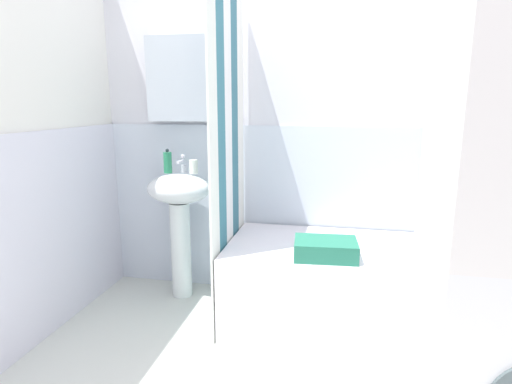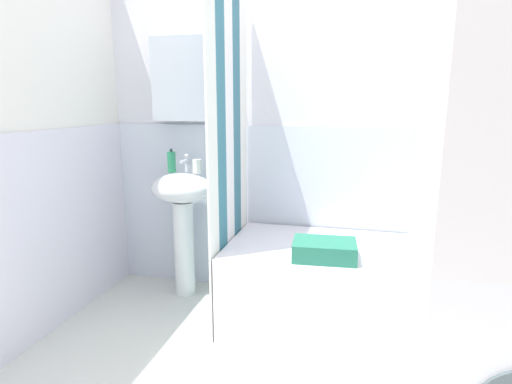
# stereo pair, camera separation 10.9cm
# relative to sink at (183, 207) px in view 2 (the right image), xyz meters

# --- Properties ---
(wall_back_tiled) EXTENTS (3.60, 0.18, 2.40)m
(wall_back_tiled) POSITION_rel_sink_xyz_m (0.90, 0.23, 0.50)
(wall_back_tiled) COLOR silver
(wall_back_tiled) RESTS_ON ground_plane
(wall_left_tiled) EXTENTS (0.07, 1.81, 2.40)m
(wall_left_tiled) POSITION_rel_sink_xyz_m (-0.61, -0.69, 0.47)
(wall_left_tiled) COLOR silver
(wall_left_tiled) RESTS_ON ground_plane
(sink) EXTENTS (0.44, 0.34, 0.88)m
(sink) POSITION_rel_sink_xyz_m (0.00, 0.00, 0.00)
(sink) COLOR white
(sink) RESTS_ON ground_plane
(faucet) EXTENTS (0.03, 0.12, 0.12)m
(faucet) POSITION_rel_sink_xyz_m (-0.00, 0.08, 0.30)
(faucet) COLOR silver
(faucet) RESTS_ON sink
(soap_dispenser) EXTENTS (0.06, 0.06, 0.17)m
(soap_dispenser) POSITION_rel_sink_xyz_m (-0.09, 0.04, 0.31)
(soap_dispenser) COLOR #257950
(soap_dispenser) RESTS_ON sink
(toothbrush_cup) EXTENTS (0.06, 0.06, 0.09)m
(toothbrush_cup) POSITION_rel_sink_xyz_m (0.09, 0.06, 0.28)
(toothbrush_cup) COLOR white
(toothbrush_cup) RESTS_ON sink
(bathtub) EXTENTS (1.52, 0.75, 0.51)m
(bathtub) POSITION_rel_sink_xyz_m (1.18, -0.18, -0.39)
(bathtub) COLOR white
(bathtub) RESTS_ON ground_plane
(shower_curtain) EXTENTS (0.01, 0.75, 2.00)m
(shower_curtain) POSITION_rel_sink_xyz_m (0.40, -0.18, 0.36)
(shower_curtain) COLOR white
(shower_curtain) RESTS_ON ground_plane
(body_wash_bottle) EXTENTS (0.05, 0.05, 0.23)m
(body_wash_bottle) POSITION_rel_sink_xyz_m (1.84, 0.10, -0.02)
(body_wash_bottle) COLOR #267154
(body_wash_bottle) RESTS_ON bathtub
(conditioner_bottle) EXTENTS (0.05, 0.05, 0.21)m
(conditioner_bottle) POSITION_rel_sink_xyz_m (1.74, 0.11, -0.03)
(conditioner_bottle) COLOR white
(conditioner_bottle) RESTS_ON bathtub
(towel_folded) EXTENTS (0.36, 0.26, 0.10)m
(towel_folded) POSITION_rel_sink_xyz_m (1.01, -0.39, -0.08)
(towel_folded) COLOR #267057
(towel_folded) RESTS_ON bathtub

